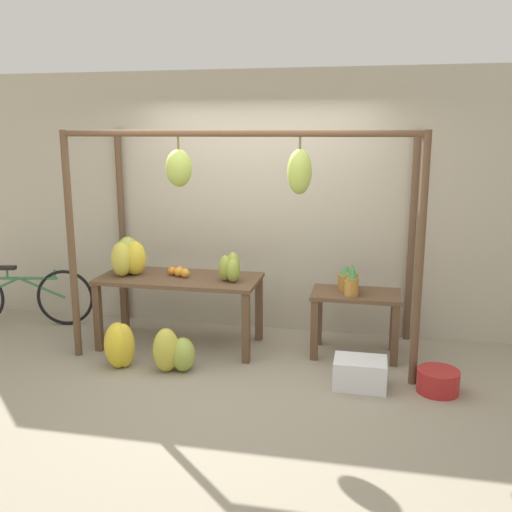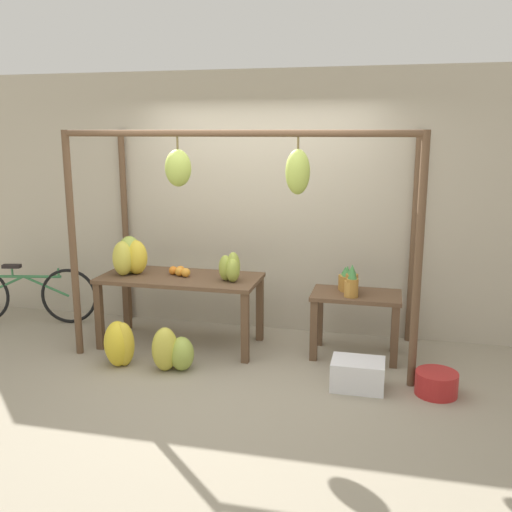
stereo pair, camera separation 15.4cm
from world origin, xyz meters
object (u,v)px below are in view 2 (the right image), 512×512
(pineapple_cluster, at_px, (349,282))
(blue_bucket, at_px, (436,383))
(parked_bicycle, at_px, (25,294))
(papaya_pile, at_px, (231,268))
(banana_pile_ground_left, at_px, (120,344))
(banana_pile_ground_right, at_px, (172,351))
(orange_pile, at_px, (180,271))
(banana_pile_on_table, at_px, (130,257))
(fruit_crate_white, at_px, (358,374))

(pineapple_cluster, relative_size, blue_bucket, 1.05)
(parked_bicycle, xyz_separation_m, papaya_pile, (2.54, -0.29, 0.52))
(banana_pile_ground_left, distance_m, banana_pile_ground_right, 0.53)
(parked_bicycle, bearing_deg, pineapple_cluster, -2.29)
(parked_bicycle, bearing_deg, banana_pile_ground_right, -22.21)
(orange_pile, bearing_deg, banana_pile_ground_left, -118.50)
(banana_pile_on_table, bearing_deg, pineapple_cluster, 3.09)
(parked_bicycle, bearing_deg, papaya_pile, -6.58)
(blue_bucket, xyz_separation_m, parked_bicycle, (-4.48, 0.83, 0.24))
(banana_pile_ground_right, relative_size, fruit_crate_white, 1.04)
(pineapple_cluster, relative_size, banana_pile_ground_left, 0.86)
(banana_pile_on_table, bearing_deg, fruit_crate_white, -14.09)
(fruit_crate_white, xyz_separation_m, papaya_pile, (-1.29, 0.57, 0.73))
(orange_pile, distance_m, banana_pile_ground_left, 0.96)
(banana_pile_ground_right, height_order, fruit_crate_white, banana_pile_ground_right)
(papaya_pile, bearing_deg, parked_bicycle, 173.42)
(banana_pile_ground_left, xyz_separation_m, fruit_crate_white, (2.22, 0.02, -0.08))
(fruit_crate_white, bearing_deg, orange_pile, 160.38)
(orange_pile, relative_size, banana_pile_ground_right, 0.54)
(banana_pile_ground_left, relative_size, banana_pile_ground_right, 0.93)
(pineapple_cluster, relative_size, banana_pile_ground_right, 0.80)
(banana_pile_ground_right, bearing_deg, orange_pile, 103.55)
(pineapple_cluster, relative_size, fruit_crate_white, 0.83)
(fruit_crate_white, relative_size, papaya_pile, 1.58)
(blue_bucket, bearing_deg, papaya_pile, 164.51)
(banana_pile_ground_right, bearing_deg, pineapple_cluster, 25.23)
(fruit_crate_white, bearing_deg, papaya_pile, 156.21)
(orange_pile, relative_size, pineapple_cluster, 0.68)
(banana_pile_ground_right, xyz_separation_m, papaya_pile, (0.40, 0.58, 0.67))
(banana_pile_ground_right, bearing_deg, banana_pile_ground_left, -179.71)
(orange_pile, bearing_deg, pineapple_cluster, 1.82)
(blue_bucket, bearing_deg, parked_bicycle, 169.50)
(orange_pile, relative_size, blue_bucket, 0.72)
(banana_pile_on_table, xyz_separation_m, orange_pile, (0.52, 0.07, -0.14))
(banana_pile_ground_right, relative_size, papaya_pile, 1.64)
(banana_pile_ground_right, distance_m, fruit_crate_white, 1.69)
(pineapple_cluster, xyz_separation_m, parked_bicycle, (-3.68, 0.15, -0.41))
(fruit_crate_white, distance_m, blue_bucket, 0.65)
(pineapple_cluster, bearing_deg, banana_pile_on_table, -176.91)
(banana_pile_ground_right, bearing_deg, fruit_crate_white, 0.44)
(banana_pile_ground_right, height_order, blue_bucket, banana_pile_ground_right)
(pineapple_cluster, bearing_deg, papaya_pile, -172.74)
(banana_pile_ground_right, xyz_separation_m, fruit_crate_white, (1.69, 0.01, -0.06))
(banana_pile_on_table, height_order, parked_bicycle, banana_pile_on_table)
(banana_pile_on_table, xyz_separation_m, blue_bucket, (3.02, -0.56, -0.81))
(orange_pile, bearing_deg, banana_pile_ground_right, -76.45)
(fruit_crate_white, height_order, parked_bicycle, parked_bicycle)
(banana_pile_ground_right, xyz_separation_m, parked_bicycle, (-2.14, 0.87, 0.15))
(fruit_crate_white, bearing_deg, banana_pile_ground_right, -179.56)
(pineapple_cluster, xyz_separation_m, banana_pile_ground_left, (-2.07, -0.73, -0.55))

